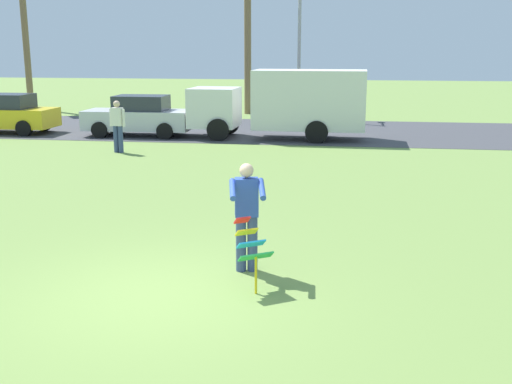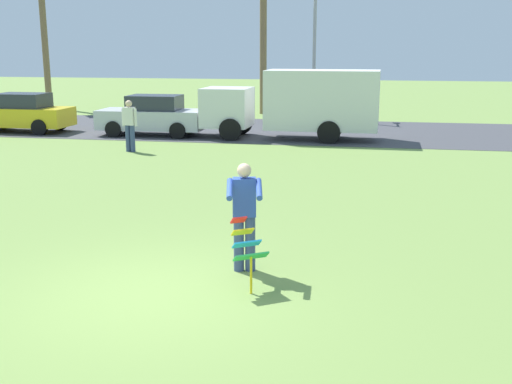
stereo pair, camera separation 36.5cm
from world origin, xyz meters
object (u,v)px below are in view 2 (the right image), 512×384
(person_kite_flyer, at_px, (244,213))
(person_walker_near, at_px, (130,124))
(parked_car_silver, at_px, (153,116))
(parked_truck_white_box, at_px, (301,102))
(kite_held, at_px, (247,245))
(parked_car_yellow, at_px, (21,113))
(streetlight_pole, at_px, (315,36))

(person_kite_flyer, distance_m, person_walker_near, 12.20)
(parked_car_silver, bearing_deg, parked_truck_white_box, 0.00)
(parked_car_silver, xyz_separation_m, person_walker_near, (0.60, -3.94, 0.16))
(person_kite_flyer, distance_m, kite_held, 0.82)
(kite_held, bearing_deg, parked_truck_white_box, 93.54)
(person_kite_flyer, distance_m, parked_car_silver, 15.98)
(parked_car_silver, bearing_deg, person_walker_near, -81.27)
(kite_held, relative_size, person_walker_near, 0.60)
(parked_car_yellow, bearing_deg, streetlight_pole, 32.48)
(parked_truck_white_box, relative_size, streetlight_pole, 0.96)
(kite_held, relative_size, parked_car_silver, 0.24)
(parked_car_yellow, distance_m, parked_car_silver, 5.73)
(parked_truck_white_box, bearing_deg, parked_car_silver, -180.00)
(person_kite_flyer, bearing_deg, kite_held, -76.25)
(parked_car_silver, xyz_separation_m, streetlight_pole, (5.76, 7.31, 3.22))
(streetlight_pole, bearing_deg, parked_car_yellow, -147.52)
(person_kite_flyer, bearing_deg, person_walker_near, 119.89)
(person_kite_flyer, height_order, kite_held, person_kite_flyer)
(parked_truck_white_box, xyz_separation_m, streetlight_pole, (-0.17, 7.31, 2.59))
(parked_car_silver, bearing_deg, person_kite_flyer, -65.28)
(person_kite_flyer, bearing_deg, parked_car_silver, 114.72)
(parked_car_yellow, height_order, person_walker_near, person_walker_near)
(parked_car_yellow, bearing_deg, parked_truck_white_box, 0.00)
(streetlight_pole, bearing_deg, person_kite_flyer, -87.57)
(kite_held, bearing_deg, streetlight_pole, 92.82)
(streetlight_pole, xyz_separation_m, person_walker_near, (-5.15, -11.25, -3.06))
(kite_held, relative_size, parked_car_yellow, 0.25)
(kite_held, xyz_separation_m, parked_car_silver, (-6.87, 15.26, 0.10))
(parked_car_yellow, distance_m, parked_truck_white_box, 11.67)
(kite_held, height_order, parked_truck_white_box, parked_truck_white_box)
(person_kite_flyer, relative_size, parked_car_yellow, 0.41)
(kite_held, distance_m, person_walker_near, 12.94)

